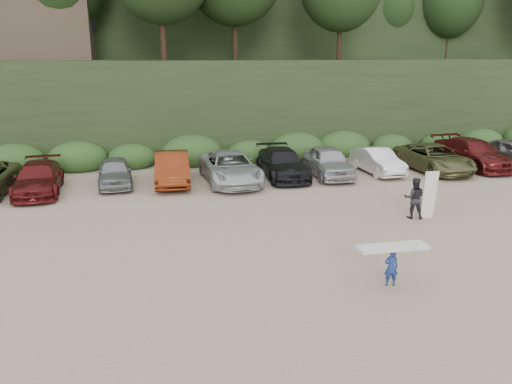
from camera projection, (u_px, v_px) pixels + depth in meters
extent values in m
plane|color=tan|center=(301.00, 251.00, 16.67)|extent=(120.00, 120.00, 0.00)
cube|color=black|center=(210.00, 102.00, 36.56)|extent=(80.00, 14.00, 6.00)
cube|color=black|center=(186.00, 38.00, 52.16)|extent=(90.00, 30.00, 16.00)
cube|color=#2B491E|center=(219.00, 153.00, 30.03)|extent=(46.20, 2.00, 1.20)
cube|color=brown|center=(33.00, 30.00, 34.56)|extent=(8.00, 6.00, 4.00)
imported|color=#541313|center=(38.00, 178.00, 23.50)|extent=(2.27, 5.03, 1.43)
imported|color=gray|center=(115.00, 172.00, 24.86)|extent=(1.87, 4.18, 1.40)
imported|color=maroon|center=(172.00, 168.00, 25.24)|extent=(1.92, 4.90, 1.59)
imported|color=#B3B6BA|center=(230.00, 168.00, 25.43)|extent=(2.77, 5.68, 1.56)
imported|color=black|center=(282.00, 163.00, 26.55)|extent=(2.19, 5.21, 1.50)
imported|color=#A2A2A7|center=(328.00, 162.00, 26.77)|extent=(2.19, 4.84, 1.61)
imported|color=white|center=(377.00, 161.00, 27.49)|extent=(1.66, 4.25, 1.38)
imported|color=brown|center=(434.00, 158.00, 27.97)|extent=(2.78, 5.50, 1.49)
imported|color=#561314|center=(473.00, 154.00, 28.90)|extent=(2.64, 5.75, 1.63)
imported|color=navy|center=(391.00, 267.00, 14.05)|extent=(0.44, 0.32, 1.10)
cube|color=silver|center=(393.00, 247.00, 13.89)|extent=(2.02, 0.60, 0.08)
imported|color=black|center=(414.00, 198.00, 19.84)|extent=(0.99, 0.89, 1.67)
cube|color=silver|center=(429.00, 195.00, 19.71)|extent=(0.56, 0.30, 1.96)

